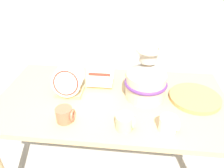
{
  "coord_description": "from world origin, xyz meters",
  "views": [
    {
      "loc": [
        0.13,
        -1.17,
        1.61
      ],
      "look_at": [
        0.0,
        0.0,
        0.86
      ],
      "focal_mm": 35.0,
      "sensor_mm": 36.0,
      "label": 1
    }
  ],
  "objects": [
    {
      "name": "display_table",
      "position": [
        0.0,
        0.0,
        0.66
      ],
      "size": [
        1.52,
        0.79,
        0.75
      ],
      "color": "tan",
      "rests_on": "ground_plane"
    },
    {
      "name": "mug_terracotta_glaze",
      "position": [
        -0.24,
        -0.25,
        0.79
      ],
      "size": [
        0.11,
        0.1,
        0.09
      ],
      "color": "#B76647",
      "rests_on": "display_table"
    },
    {
      "name": "ground_plane",
      "position": [
        0.0,
        0.0,
        0.0
      ],
      "size": [
        14.0,
        14.0,
        0.0
      ],
      "primitive_type": "plane",
      "color": "#B2ADA3"
    },
    {
      "name": "wicker_charger_stack",
      "position": [
        0.54,
        0.04,
        0.76
      ],
      "size": [
        0.33,
        0.33,
        0.03
      ],
      "color": "tan",
      "rests_on": "display_table"
    },
    {
      "name": "mug_cream_glaze",
      "position": [
        0.34,
        -0.26,
        0.79
      ],
      "size": [
        0.11,
        0.1,
        0.09
      ],
      "color": "silver",
      "rests_on": "display_table"
    },
    {
      "name": "dish_rack_round_plates",
      "position": [
        -0.29,
        0.01,
        0.83
      ],
      "size": [
        0.19,
        0.18,
        0.21
      ],
      "color": "tan",
      "rests_on": "display_table"
    },
    {
      "name": "dish_rack_square_plates",
      "position": [
        -0.1,
        0.17,
        0.81
      ],
      "size": [
        0.18,
        0.18,
        0.2
      ],
      "color": "tan",
      "rests_on": "display_table"
    },
    {
      "name": "ceramic_vase",
      "position": [
        0.22,
        0.04,
        0.89
      ],
      "size": [
        0.28,
        0.28,
        0.35
      ],
      "color": "beige",
      "rests_on": "display_table"
    },
    {
      "name": "mug_sage_glaze",
      "position": [
        0.1,
        -0.27,
        0.79
      ],
      "size": [
        0.11,
        0.1,
        0.09
      ],
      "color": "#9EB28E",
      "rests_on": "display_table"
    }
  ]
}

